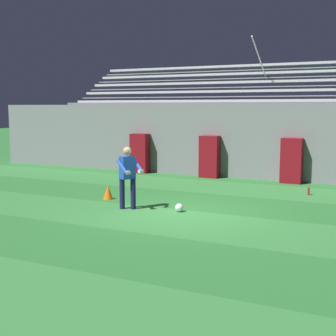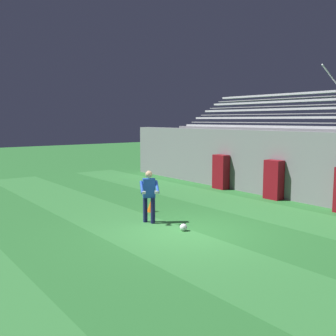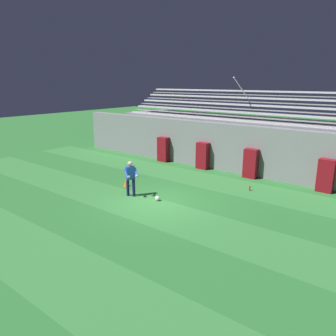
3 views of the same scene
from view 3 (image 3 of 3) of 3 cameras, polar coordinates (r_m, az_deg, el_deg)
name	(u,v)px [view 3 (image 3 of 3)]	position (r m, az deg, el deg)	size (l,w,h in m)	color
ground_plane	(160,201)	(14.67, -1.41, -5.84)	(80.00, 80.00, 0.00)	#2D7533
turf_stripe_near	(35,256)	(11.16, -22.11, -14.03)	(28.00, 2.50, 0.01)	#38843D
turf_stripe_mid	(145,208)	(13.96, -4.07, -6.97)	(28.00, 2.50, 0.01)	#38843D
turf_stripe_far	(207,181)	(17.75, 6.83, -2.20)	(28.00, 2.50, 0.01)	#38843D
back_wall	(230,148)	(19.54, 10.83, 3.46)	(24.00, 0.60, 2.80)	gray
padding_pillar_gate_left	(203,156)	(19.95, 6.05, 2.13)	(0.74, 0.44, 1.61)	maroon
padding_pillar_gate_right	(251,164)	(18.53, 14.21, 0.76)	(0.74, 0.44, 1.61)	maroon
padding_pillar_far_left	(163,149)	(21.70, -0.82, 3.26)	(0.74, 0.44, 1.61)	maroon
padding_pillar_far_right	(326,176)	(17.40, 25.77, -1.22)	(0.74, 0.44, 1.61)	maroon
bleacher_stand	(248,141)	(21.59, 13.75, 4.66)	(18.00, 4.05, 5.43)	gray
goalkeeper	(131,176)	(15.13, -6.54, -1.47)	(0.70, 0.73, 1.67)	#19194C
soccer_ball	(158,198)	(14.71, -1.83, -5.32)	(0.22, 0.22, 0.22)	white
traffic_cone	(126,182)	(16.80, -7.26, -2.47)	(0.30, 0.30, 0.42)	orange
water_bottle	(250,188)	(16.50, 14.03, -3.46)	(0.07, 0.07, 0.24)	red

